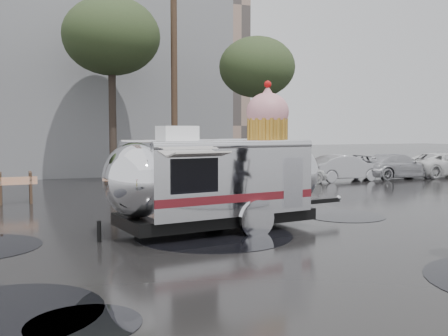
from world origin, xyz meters
name	(u,v)px	position (x,y,z in m)	size (l,w,h in m)	color
ground	(271,265)	(0.00, 0.00, 0.00)	(120.00, 120.00, 0.00)	black
puddles	(246,255)	(-0.12, 0.78, 0.01)	(11.55, 9.29, 0.01)	black
grey_building	(11,55)	(-4.00, 24.00, 6.50)	(22.00, 12.00, 13.00)	slate
utility_pole	(174,77)	(2.50, 14.00, 4.62)	(1.60, 0.28, 9.00)	#473323
tree_mid	(111,37)	(0.00, 15.00, 6.34)	(4.20, 4.20, 8.03)	#382D26
tree_right	(257,68)	(6.00, 13.00, 5.06)	(3.36, 3.36, 6.42)	#382D26
parked_cars	(376,164)	(11.78, 12.00, 0.72)	(13.20, 1.90, 1.50)	silver
airstream_trailer	(219,176)	(0.39, 3.42, 1.28)	(6.73, 3.12, 3.65)	silver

